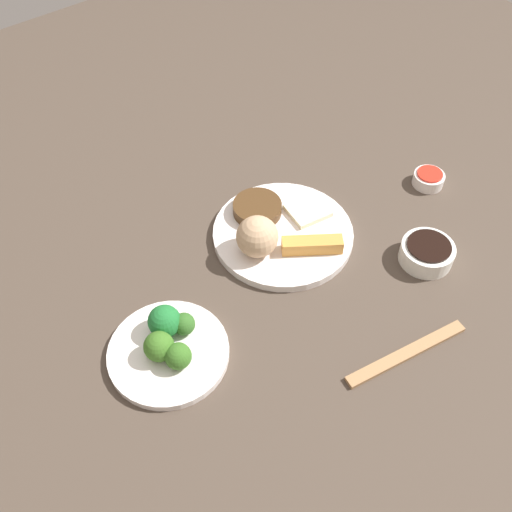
{
  "coord_description": "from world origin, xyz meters",
  "views": [
    {
      "loc": [
        -0.5,
        0.51,
        0.83
      ],
      "look_at": [
        0.01,
        0.1,
        0.06
      ],
      "focal_mm": 40.61,
      "sensor_mm": 36.0,
      "label": 1
    }
  ],
  "objects_px": {
    "chopsticks_pair": "(407,353)",
    "main_plate": "(283,234)",
    "soy_sauce_bowl": "(427,253)",
    "sauce_ramekin_sweet_and_sour": "(428,179)",
    "broccoli_plate": "(169,353)"
  },
  "relations": [
    {
      "from": "chopsticks_pair",
      "to": "main_plate",
      "type": "bearing_deg",
      "value": -2.14
    },
    {
      "from": "soy_sauce_bowl",
      "to": "sauce_ramekin_sweet_and_sour",
      "type": "height_order",
      "value": "soy_sauce_bowl"
    },
    {
      "from": "soy_sauce_bowl",
      "to": "chopsticks_pair",
      "type": "distance_m",
      "value": 0.21
    },
    {
      "from": "broccoli_plate",
      "to": "chopsticks_pair",
      "type": "xyz_separation_m",
      "value": [
        -0.24,
        -0.3,
        -0.0
      ]
    },
    {
      "from": "chopsticks_pair",
      "to": "soy_sauce_bowl",
      "type": "bearing_deg",
      "value": -57.53
    },
    {
      "from": "broccoli_plate",
      "to": "sauce_ramekin_sweet_and_sour",
      "type": "height_order",
      "value": "sauce_ramekin_sweet_and_sour"
    },
    {
      "from": "main_plate",
      "to": "sauce_ramekin_sweet_and_sour",
      "type": "distance_m",
      "value": 0.33
    },
    {
      "from": "sauce_ramekin_sweet_and_sour",
      "to": "chopsticks_pair",
      "type": "relative_size",
      "value": 0.28
    },
    {
      "from": "main_plate",
      "to": "soy_sauce_bowl",
      "type": "bearing_deg",
      "value": -141.31
    },
    {
      "from": "broccoli_plate",
      "to": "sauce_ramekin_sweet_and_sour",
      "type": "xyz_separation_m",
      "value": [
        0.0,
        -0.63,
        0.01
      ]
    },
    {
      "from": "sauce_ramekin_sweet_and_sour",
      "to": "chopsticks_pair",
      "type": "xyz_separation_m",
      "value": [
        -0.24,
        0.34,
        -0.01
      ]
    },
    {
      "from": "soy_sauce_bowl",
      "to": "sauce_ramekin_sweet_and_sour",
      "type": "xyz_separation_m",
      "value": [
        0.13,
        -0.16,
        -0.01
      ]
    },
    {
      "from": "broccoli_plate",
      "to": "sauce_ramekin_sweet_and_sour",
      "type": "bearing_deg",
      "value": -89.7
    },
    {
      "from": "broccoli_plate",
      "to": "chopsticks_pair",
      "type": "relative_size",
      "value": 0.86
    },
    {
      "from": "soy_sauce_bowl",
      "to": "chopsticks_pair",
      "type": "xyz_separation_m",
      "value": [
        -0.11,
        0.18,
        -0.01
      ]
    }
  ]
}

